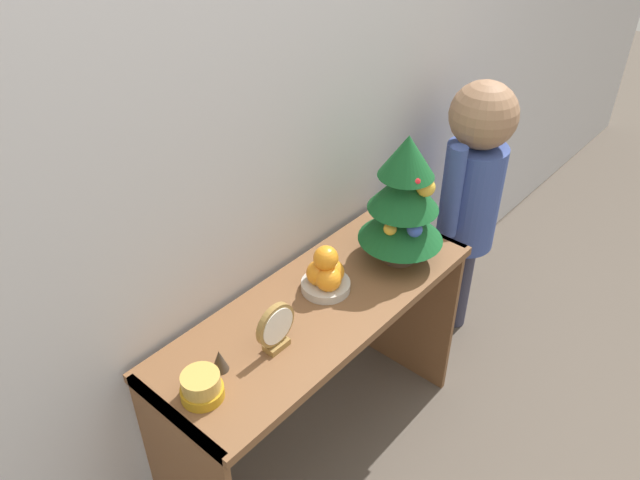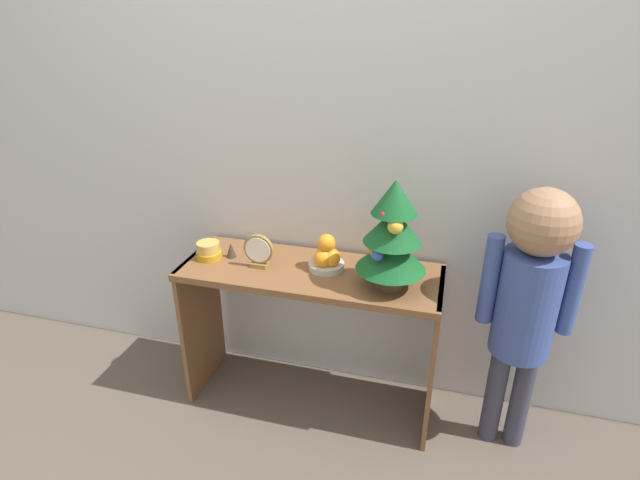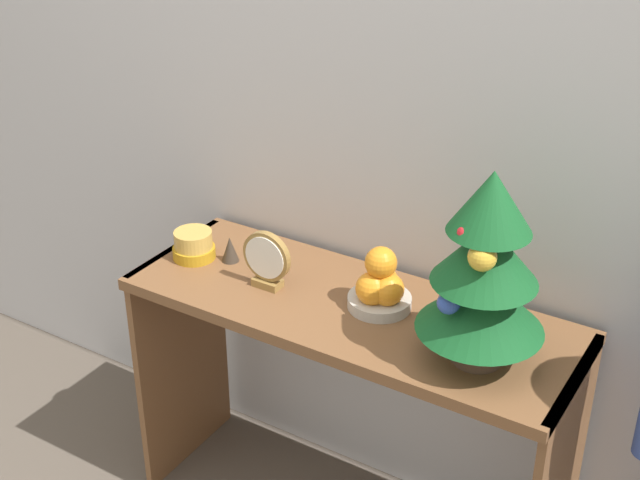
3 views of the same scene
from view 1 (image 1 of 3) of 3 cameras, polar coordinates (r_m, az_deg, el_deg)
The scene contains 8 objects.
back_wall at distance 1.77m, azimuth -6.38°, elevation 11.18°, with size 7.00×0.05×2.50m, color silver.
console_table at distance 2.02m, azimuth -0.09°, elevation -9.29°, with size 1.13×0.41×0.71m.
mini_tree at distance 1.98m, azimuth 7.67°, elevation 3.59°, with size 0.28×0.28×0.45m.
fruit_bowl at distance 1.92m, azimuth 0.56°, elevation -3.17°, with size 0.15×0.15×0.16m.
singing_bowl at distance 1.65m, azimuth -10.78°, elevation -13.04°, with size 0.11×0.11×0.08m.
desk_clock at distance 1.72m, azimuth -4.06°, elevation -8.03°, with size 0.13×0.04×0.15m.
figurine at distance 1.71m, azimuth -9.16°, elevation -10.80°, with size 0.05×0.05×0.07m.
child_figure at distance 2.48m, azimuth 13.77°, elevation 5.03°, with size 0.36×0.25×1.17m.
Camera 1 is at (-1.08, -0.74, 1.97)m, focal length 35.00 mm.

